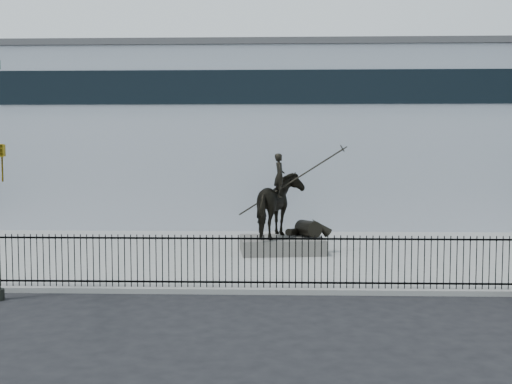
{
  "coord_description": "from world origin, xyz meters",
  "views": [
    {
      "loc": [
        0.47,
        -15.45,
        4.03
      ],
      "look_at": [
        -0.21,
        6.0,
        2.53
      ],
      "focal_mm": 42.0,
      "sensor_mm": 36.0,
      "label": 1
    }
  ],
  "objects": [
    {
      "name": "ground",
      "position": [
        0.0,
        0.0,
        0.0
      ],
      "size": [
        120.0,
        120.0,
        0.0
      ],
      "primitive_type": "plane",
      "color": "black",
      "rests_on": "ground"
    },
    {
      "name": "plaza",
      "position": [
        0.0,
        7.0,
        0.07
      ],
      "size": [
        30.0,
        12.0,
        0.15
      ],
      "primitive_type": "cube",
      "color": "gray",
      "rests_on": "ground"
    },
    {
      "name": "picket_fence",
      "position": [
        0.0,
        1.25,
        0.9
      ],
      "size": [
        22.1,
        0.1,
        1.5
      ],
      "color": "black",
      "rests_on": "plaza"
    },
    {
      "name": "statue_plinth",
      "position": [
        0.73,
        7.1,
        0.44
      ],
      "size": [
        3.3,
        2.46,
        0.58
      ],
      "primitive_type": "cube",
      "rotation": [
        0.0,
        0.0,
        0.11
      ],
      "color": "#5A5852",
      "rests_on": "plaza"
    },
    {
      "name": "equestrian_statue",
      "position": [
        0.79,
        7.11,
        1.94
      ],
      "size": [
        3.94,
        2.66,
        3.35
      ],
      "rotation": [
        0.0,
        0.0,
        0.11
      ],
      "color": "black",
      "rests_on": "statue_plinth"
    },
    {
      "name": "building",
      "position": [
        0.0,
        20.0,
        4.5
      ],
      "size": [
        44.0,
        14.0,
        9.0
      ],
      "primitive_type": "cube",
      "color": "silver",
      "rests_on": "ground"
    }
  ]
}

